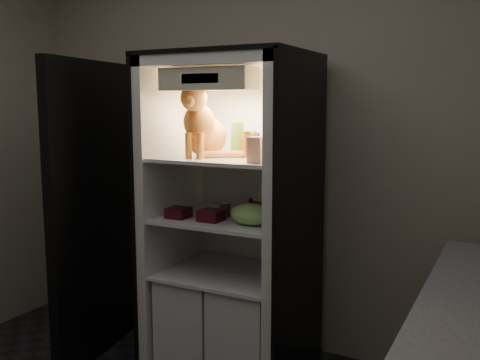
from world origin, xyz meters
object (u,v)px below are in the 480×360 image
(refrigerator, at_px, (233,239))
(condiment_jar, at_px, (225,209))
(parmesan_shaker, at_px, (237,139))
(cream_carton, at_px, (257,150))
(mayo_tub, at_px, (252,144))
(soda_can_c, at_px, (260,211))
(pepper_jar, at_px, (288,140))
(berry_box_right, at_px, (211,215))
(soda_can_b, at_px, (279,207))
(berry_box_left, at_px, (179,213))
(tabby_cat, at_px, (203,128))
(grape_bag, at_px, (251,214))
(soda_can_a, at_px, (254,207))
(salsa_jar, at_px, (249,144))

(refrigerator, distance_m, condiment_jar, 0.20)
(parmesan_shaker, distance_m, cream_carton, 0.37)
(parmesan_shaker, xyz_separation_m, cream_carton, (0.25, -0.26, -0.03))
(mayo_tub, relative_size, soda_can_c, 0.99)
(pepper_jar, relative_size, soda_can_c, 1.46)
(berry_box_right, bearing_deg, condiment_jar, 86.02)
(parmesan_shaker, height_order, pepper_jar, parmesan_shaker)
(soda_can_b, height_order, berry_box_left, soda_can_b)
(tabby_cat, relative_size, grape_bag, 1.89)
(parmesan_shaker, bearing_deg, refrigerator, -175.47)
(soda_can_b, xyz_separation_m, grape_bag, (-0.08, -0.19, -0.01))
(tabby_cat, distance_m, grape_bag, 0.58)
(tabby_cat, bearing_deg, soda_can_c, -11.65)
(soda_can_a, bearing_deg, condiment_jar, -156.52)
(tabby_cat, bearing_deg, condiment_jar, 16.54)
(condiment_jar, height_order, grape_bag, grape_bag)
(refrigerator, bearing_deg, pepper_jar, 9.93)
(cream_carton, bearing_deg, soda_can_b, 87.40)
(refrigerator, relative_size, pepper_jar, 9.64)
(refrigerator, bearing_deg, soda_can_b, 1.05)
(refrigerator, bearing_deg, soda_can_a, 2.74)
(tabby_cat, distance_m, berry_box_left, 0.51)
(mayo_tub, bearing_deg, condiment_jar, -118.70)
(tabby_cat, bearing_deg, refrigerator, 31.18)
(parmesan_shaker, distance_m, soda_can_a, 0.40)
(soda_can_b, distance_m, berry_box_right, 0.38)
(refrigerator, xyz_separation_m, mayo_tub, (0.07, 0.11, 0.57))
(cream_carton, xyz_separation_m, soda_can_c, (-0.04, 0.13, -0.35))
(mayo_tub, relative_size, soda_can_a, 1.14)
(parmesan_shaker, xyz_separation_m, berry_box_left, (-0.26, -0.22, -0.42))
(tabby_cat, height_order, berry_box_right, tabby_cat)
(grape_bag, xyz_separation_m, berry_box_left, (-0.45, -0.03, -0.03))
(pepper_jar, bearing_deg, soda_can_c, -114.90)
(mayo_tub, distance_m, soda_can_a, 0.38)
(mayo_tub, relative_size, cream_carton, 1.00)
(mayo_tub, bearing_deg, pepper_jar, -11.64)
(parmesan_shaker, xyz_separation_m, pepper_jar, (0.29, 0.05, -0.00))
(refrigerator, height_order, cream_carton, refrigerator)
(cream_carton, height_order, berry_box_left, cream_carton)
(mayo_tub, xyz_separation_m, condiment_jar, (-0.09, -0.17, -0.37))
(tabby_cat, bearing_deg, berry_box_left, -145.18)
(soda_can_c, bearing_deg, pepper_jar, 65.10)
(berry_box_left, distance_m, berry_box_right, 0.21)
(refrigerator, height_order, berry_box_left, refrigerator)
(mayo_tub, height_order, soda_can_a, mayo_tub)
(cream_carton, relative_size, berry_box_right, 1.06)
(soda_can_c, bearing_deg, salsa_jar, 139.72)
(refrigerator, distance_m, soda_can_c, 0.34)
(salsa_jar, distance_m, berry_box_left, 0.57)
(mayo_tub, xyz_separation_m, salsa_jar, (0.05, -0.14, 0.01))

